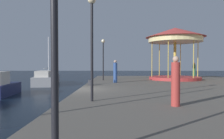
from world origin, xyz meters
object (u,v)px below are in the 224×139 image
Objects in this scene: lamp_post_mid_promenade at (92,30)px; person_far_corner at (194,71)px; bollard_south at (90,83)px; person_mid_promenade at (176,83)px; sailboat_grey at (47,79)px; bollard_north at (91,83)px; person_near_carousel at (115,72)px; motorboat_navy at (0,87)px; carousel at (175,41)px; lamp_post_far_end at (103,52)px.

lamp_post_mid_promenade reaches higher than person_far_corner.
bollard_south is 0.21× the size of person_mid_promenade.
sailboat_grey is 1.53× the size of lamp_post_mid_promenade.
bollard_north is at bearing 118.33° from person_mid_promenade.
sailboat_grey is 10.76m from bollard_north.
bollard_north is 0.21× the size of person_mid_promenade.
bollard_north is at bearing -125.60° from person_near_carousel.
motorboat_navy is 2.33× the size of person_far_corner.
bollard_south is (-8.13, -5.92, -3.80)m from carousel.
lamp_post_mid_promenade reaches higher than person_near_carousel.
person_mid_promenade is 0.99× the size of person_near_carousel.
motorboat_navy is 1.02× the size of lamp_post_far_end.
motorboat_navy reaches higher than bollard_north.
bollard_south is at bearing 118.28° from person_mid_promenade.
bollard_north is (-0.82, 6.70, -2.93)m from lamp_post_mid_promenade.
bollard_south is (6.06, -8.53, 0.34)m from sailboat_grey.
lamp_post_mid_promenade is 1.13× the size of lamp_post_far_end.
lamp_post_far_end is 3.52m from person_near_carousel.
carousel is 7.52m from lamp_post_far_end.
sailboat_grey reaches higher than person_far_corner.
bollard_north is (-7.99, -6.19, -3.80)m from carousel.
sailboat_grey reaches higher than person_mid_promenade.
person_far_corner reaches higher than bollard_north.
lamp_post_far_end is at bearing 114.05° from person_near_carousel.
sailboat_grey is 1.17× the size of carousel.
bollard_south is at bearing -98.68° from lamp_post_far_end.
carousel is at bearing 7.02° from lamp_post_far_end.
sailboat_grey reaches higher than bollard_north.
person_near_carousel reaches higher than bollard_south.
sailboat_grey reaches higher than lamp_post_far_end.
lamp_post_mid_promenade is 4.17m from person_mid_promenade.
sailboat_grey reaches higher than lamp_post_mid_promenade.
person_far_corner is (11.23, 8.98, 0.63)m from bollard_south.
person_mid_promenade is (-6.91, -17.02, 0.08)m from person_far_corner.
person_far_corner reaches higher than motorboat_navy.
sailboat_grey is at bearing 114.34° from lamp_post_mid_promenade.
carousel is (14.93, 6.15, 4.11)m from motorboat_navy.
bollard_north is at bearing -54.86° from sailboat_grey.
carousel reaches higher than bollard_north.
person_far_corner is at bearing 44.68° from carousel.
lamp_post_mid_promenade reaches higher than lamp_post_far_end.
person_near_carousel is (1.98, 2.30, 0.72)m from bollard_south.
sailboat_grey is (0.74, 8.76, -0.03)m from motorboat_navy.
sailboat_grey is 3.64× the size of person_mid_promenade.
lamp_post_mid_promenade is at bearing -122.78° from person_far_corner.
bollard_north is 14.46m from person_far_corner.
carousel is 10.80m from bollard_north.
carousel is 10.75m from bollard_south.
lamp_post_far_end is at bearing 105.25° from person_mid_promenade.
carousel is at bearing 60.89° from lamp_post_mid_promenade.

